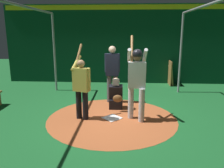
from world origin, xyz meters
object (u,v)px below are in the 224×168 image
Objects in this scene: visitor at (81,85)px; batter at (137,77)px; umpire at (112,71)px; home_plate at (112,118)px; catcher at (116,97)px; bat_rack at (170,73)px.

batter is at bearing 110.37° from visitor.
batter reaches higher than umpire.
umpire is (-1.46, -0.08, 1.03)m from home_plate.
batter is 1.28m from catcher.
visitor is (0.06, -0.79, 0.90)m from home_plate.
umpire is 3.69m from bat_rack.
visitor is 5.30m from bat_rack.
home_plate is 1.30m from batter.
umpire is (-1.51, -0.71, -0.10)m from batter.
catcher is 0.48× the size of visitor.
home_plate is 0.21× the size of visitor.
umpire is (-0.64, -0.15, 0.67)m from catcher.
catcher is 0.91× the size of bat_rack.
home_plate is 0.89m from catcher.
visitor reaches higher than catcher.
bat_rack reaches higher than catcher.
batter is 4.63m from bat_rack.
home_plate is 0.23× the size of umpire.
visitor is at bearing -85.68° from home_plate.
home_plate is at bearing -94.35° from batter.
home_plate is at bearing -5.20° from catcher.
home_plate is at bearing 114.22° from visitor.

